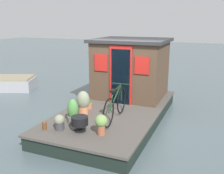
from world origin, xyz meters
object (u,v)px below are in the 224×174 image
object	(u,v)px
charcoal_grill	(80,121)
potted_plant_lavender	(83,102)
potted_plant_succulent	(87,102)
potted_plant_fern	(73,112)
potted_plant_sage	(101,123)
potted_plant_ivy	(59,122)
mooring_bollard	(44,125)
bicycle	(115,105)
houseboat_cabin	(131,68)

from	to	relation	value
charcoal_grill	potted_plant_lavender	bearing A→B (deg)	24.66
potted_plant_succulent	potted_plant_lavender	size ratio (longest dim) A/B	0.61
potted_plant_fern	potted_plant_sage	xyz separation A→B (m)	(-0.40, -0.97, 0.00)
potted_plant_ivy	mooring_bollard	bearing A→B (deg)	112.48
potted_plant_succulent	potted_plant_fern	world-z (taller)	potted_plant_fern
potted_plant_ivy	charcoal_grill	distance (m)	0.50
potted_plant_succulent	potted_plant_fern	xyz separation A→B (m)	(-1.13, -0.21, 0.09)
bicycle	potted_plant_ivy	bearing A→B (deg)	138.17
potted_plant_sage	mooring_bollard	size ratio (longest dim) A/B	2.18
potted_plant_ivy	mooring_bollard	size ratio (longest dim) A/B	1.68
bicycle	mooring_bollard	bearing A→B (deg)	133.25
bicycle	mooring_bollard	distance (m)	1.83
potted_plant_fern	charcoal_grill	distance (m)	0.58
potted_plant_ivy	potted_plant_sage	xyz separation A→B (m)	(0.12, -1.04, 0.09)
bicycle	potted_plant_fern	world-z (taller)	bicycle
potted_plant_lavender	mooring_bollard	size ratio (longest dim) A/B	2.95
potted_plant_sage	charcoal_grill	world-z (taller)	potted_plant_sage
charcoal_grill	mooring_bollard	bearing A→B (deg)	106.99
houseboat_cabin	bicycle	xyz separation A→B (m)	(-2.28, -0.35, -0.58)
mooring_bollard	charcoal_grill	bearing A→B (deg)	-73.01
potted_plant_lavender	charcoal_grill	size ratio (longest dim) A/B	1.64
potted_plant_ivy	mooring_bollard	distance (m)	0.37
potted_plant_succulent	charcoal_grill	xyz separation A→B (m)	(-1.53, -0.63, 0.06)
mooring_bollard	potted_plant_succulent	bearing A→B (deg)	-6.17
charcoal_grill	mooring_bollard	distance (m)	0.87
bicycle	potted_plant_succulent	distance (m)	1.27
potted_plant_succulent	potted_plant_fern	bearing A→B (deg)	-169.65
potted_plant_lavender	potted_plant_sage	world-z (taller)	potted_plant_lavender
potted_plant_fern	potted_plant_sage	distance (m)	1.05
potted_plant_fern	bicycle	bearing A→B (deg)	-57.47
houseboat_cabin	mooring_bollard	bearing A→B (deg)	164.64
potted_plant_ivy	bicycle	bearing A→B (deg)	-41.83
potted_plant_ivy	potted_plant_fern	world-z (taller)	potted_plant_fern
potted_plant_lavender	potted_plant_sage	distance (m)	1.48
houseboat_cabin	mooring_bollard	size ratio (longest dim) A/B	10.84
potted_plant_fern	charcoal_grill	world-z (taller)	potted_plant_fern
bicycle	potted_plant_sage	distance (m)	1.00
potted_plant_succulent	potted_plant_lavender	distance (m)	0.52
potted_plant_ivy	charcoal_grill	size ratio (longest dim) A/B	0.93
potted_plant_lavender	potted_plant_succulent	bearing A→B (deg)	16.70
bicycle	charcoal_grill	world-z (taller)	bicycle
potted_plant_fern	potted_plant_sage	world-z (taller)	potted_plant_fern
potted_plant_succulent	potted_plant_fern	size ratio (longest dim) A/B	0.64
houseboat_cabin	potted_plant_ivy	xyz separation A→B (m)	(-3.38, 0.63, -0.79)
houseboat_cabin	potted_plant_lavender	world-z (taller)	houseboat_cabin
potted_plant_ivy	mooring_bollard	world-z (taller)	potted_plant_ivy
potted_plant_fern	potted_plant_ivy	bearing A→B (deg)	172.61
potted_plant_succulent	mooring_bollard	distance (m)	1.79
charcoal_grill	mooring_bollard	size ratio (longest dim) A/B	1.80
bicycle	potted_plant_fern	xyz separation A→B (m)	(-0.59, 0.92, -0.12)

